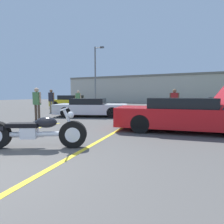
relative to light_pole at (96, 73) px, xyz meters
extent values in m
cube|color=yellow|center=(4.45, -15.20, -3.85)|extent=(0.12, 5.21, 0.01)
cube|color=yellow|center=(7.48, -15.20, -3.85)|extent=(0.12, 5.21, 0.01)
cube|color=#B2AD9E|center=(6.74, 10.14, -1.66)|extent=(32.00, 4.00, 4.40)
cube|color=slate|center=(6.74, 10.14, 0.39)|extent=(32.00, 4.20, 0.30)
cylinder|color=slate|center=(-0.09, 0.00, -0.38)|extent=(0.18, 0.18, 6.96)
cylinder|color=slate|center=(0.36, 0.00, 2.96)|extent=(0.90, 0.10, 0.10)
cube|color=#4C4C51|center=(0.81, 0.00, 2.96)|extent=(0.44, 0.28, 0.16)
cylinder|color=black|center=(7.16, -15.52, -3.53)|extent=(0.66, 0.42, 0.65)
cylinder|color=silver|center=(7.16, -15.52, -3.53)|extent=(0.40, 0.30, 0.36)
cylinder|color=silver|center=(6.34, -15.89, -3.51)|extent=(1.45, 0.74, 0.12)
cube|color=silver|center=(6.21, -15.95, -3.47)|extent=(0.43, 0.37, 0.28)
ellipsoid|color=black|center=(6.58, -15.78, -3.23)|extent=(0.58, 0.47, 0.26)
cube|color=black|center=(6.09, -16.00, -3.29)|extent=(0.78, 0.54, 0.10)
cylinder|color=silver|center=(7.08, -15.56, -3.21)|extent=(0.31, 0.19, 0.63)
cylinder|color=silver|center=(6.98, -15.60, -2.91)|extent=(0.32, 0.65, 0.04)
sphere|color=silver|center=(7.12, -15.54, -3.05)|extent=(0.16, 0.16, 0.16)
cylinder|color=silver|center=(5.92, -15.96, -3.57)|extent=(1.10, 0.57, 0.09)
cube|color=red|center=(9.71, -12.43, -3.35)|extent=(4.89, 2.18, 0.66)
cube|color=black|center=(9.52, -12.45, -2.85)|extent=(2.28, 1.74, 0.34)
cylinder|color=black|center=(11.10, -11.54, -3.54)|extent=(0.65, 0.28, 0.63)
cylinder|color=black|center=(8.32, -13.32, -3.54)|extent=(0.65, 0.28, 0.63)
cylinder|color=black|center=(8.17, -11.84, -3.54)|extent=(0.65, 0.28, 0.63)
cylinder|color=black|center=(11.36, -6.47, -3.51)|extent=(0.72, 0.28, 0.70)
cylinder|color=black|center=(11.23, -4.98, -3.51)|extent=(0.72, 0.28, 0.70)
cube|color=yellow|center=(-0.20, -4.73, -3.34)|extent=(4.07, 1.99, 0.65)
cube|color=black|center=(-0.36, -4.73, -2.81)|extent=(1.84, 1.77, 0.40)
cylinder|color=black|center=(1.04, -5.61, -3.51)|extent=(0.70, 0.23, 0.70)
cylinder|color=black|center=(1.06, -3.88, -3.51)|extent=(0.70, 0.23, 0.70)
cylinder|color=black|center=(-1.47, -5.58, -3.51)|extent=(0.70, 0.23, 0.70)
cylinder|color=black|center=(-1.45, -3.86, -3.51)|extent=(0.70, 0.23, 0.70)
cube|color=silver|center=(4.53, -9.64, -3.41)|extent=(4.62, 3.06, 0.56)
cube|color=black|center=(4.37, -9.68, -2.95)|extent=(2.33, 2.21, 0.34)
cylinder|color=black|center=(6.04, -10.07, -3.55)|extent=(0.65, 0.39, 0.61)
cylinder|color=black|center=(5.55, -8.44, -3.55)|extent=(0.65, 0.39, 0.61)
cylinder|color=black|center=(3.52, -10.83, -3.55)|extent=(0.65, 0.39, 0.61)
cylinder|color=black|center=(3.03, -9.20, -3.55)|extent=(0.65, 0.39, 0.61)
cylinder|color=#333338|center=(9.13, -8.65, -3.47)|extent=(0.12, 0.12, 0.78)
cylinder|color=#333338|center=(9.33, -8.65, -3.47)|extent=(0.12, 0.12, 0.78)
cube|color=maroon|center=(9.23, -8.65, -2.77)|extent=(0.36, 0.20, 0.62)
cylinder|color=brown|center=(9.01, -8.65, -2.73)|extent=(0.08, 0.08, 0.56)
cylinder|color=brown|center=(9.45, -8.65, -2.73)|extent=(0.08, 0.08, 0.56)
sphere|color=brown|center=(9.23, -8.65, -2.35)|extent=(0.21, 0.21, 0.21)
cylinder|color=gray|center=(0.72, -8.86, -3.45)|extent=(0.12, 0.12, 0.81)
cylinder|color=gray|center=(0.92, -8.86, -3.45)|extent=(0.12, 0.12, 0.81)
cube|color=#26262D|center=(0.82, -8.86, -2.72)|extent=(0.36, 0.20, 0.64)
cylinder|color=brown|center=(0.60, -8.86, -2.69)|extent=(0.08, 0.08, 0.58)
cylinder|color=brown|center=(1.04, -8.86, -2.69)|extent=(0.08, 0.08, 0.58)
sphere|color=brown|center=(0.82, -8.86, -2.29)|extent=(0.22, 0.22, 0.22)
cylinder|color=brown|center=(2.71, -12.24, -3.46)|extent=(0.12, 0.12, 0.79)
cylinder|color=brown|center=(2.91, -12.24, -3.46)|extent=(0.12, 0.12, 0.79)
cube|color=#4C7F47|center=(2.81, -12.24, -2.75)|extent=(0.36, 0.20, 0.63)
cylinder|color=tan|center=(2.59, -12.24, -2.72)|extent=(0.08, 0.08, 0.57)
cylinder|color=tan|center=(3.03, -12.24, -2.72)|extent=(0.08, 0.08, 0.57)
sphere|color=tan|center=(2.81, -12.24, -2.33)|extent=(0.22, 0.22, 0.22)
cylinder|color=brown|center=(2.11, -7.47, -3.46)|extent=(0.12, 0.12, 0.79)
cylinder|color=brown|center=(2.31, -7.47, -3.46)|extent=(0.12, 0.12, 0.79)
cube|color=#4C7F47|center=(2.21, -7.47, -2.76)|extent=(0.36, 0.20, 0.62)
cylinder|color=tan|center=(1.99, -7.47, -2.73)|extent=(0.08, 0.08, 0.56)
cylinder|color=tan|center=(2.43, -7.47, -2.73)|extent=(0.08, 0.08, 0.56)
sphere|color=tan|center=(2.21, -7.47, -2.34)|extent=(0.21, 0.21, 0.21)
camera|label=1|loc=(9.56, -19.05, -2.58)|focal=28.00mm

